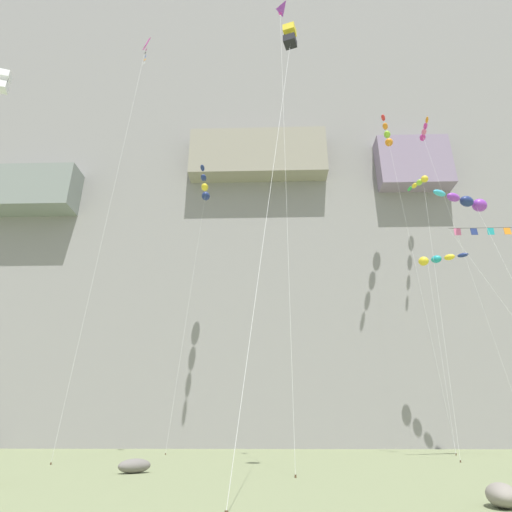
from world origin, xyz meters
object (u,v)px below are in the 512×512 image
object	(u,v)px
kite_windsock_mid_right	(468,202)
kite_box_upper_mid	(290,37)
kite_banner_mid_center	(493,237)
boulder_foreground_left	(502,495)
kite_windsock_mid_left	(420,183)
kite_windsock_high_left	(435,259)
kite_box_high_right	(3,82)
kite_windsock_low_right	(205,188)
kite_windsock_upper_left	(387,135)
boulder_foreground_right	(135,466)
kite_windsock_upper_right	(424,133)
kite_delta_far_right	(278,36)
kite_diamond_high_center	(144,55)

from	to	relation	value
kite_windsock_mid_right	kite_box_upper_mid	world-z (taller)	kite_box_upper_mid
kite_banner_mid_center	boulder_foreground_left	bearing A→B (deg)	-123.21
kite_windsock_mid_left	kite_windsock_mid_right	distance (m)	5.04
kite_windsock_high_left	kite_box_upper_mid	size ratio (longest dim) A/B	0.82
kite_box_high_right	kite_windsock_low_right	bearing A→B (deg)	24.69
boulder_foreground_left	kite_windsock_high_left	distance (m)	34.94
boulder_foreground_left	kite_windsock_upper_left	bearing A→B (deg)	73.39
kite_windsock_low_right	kite_box_upper_mid	bearing A→B (deg)	-70.40
boulder_foreground_right	kite_windsock_low_right	distance (m)	32.08
boulder_foreground_left	kite_box_high_right	size ratio (longest dim) A/B	0.04
kite_windsock_mid_left	kite_windsock_upper_right	size ratio (longest dim) A/B	0.64
kite_box_high_right	kite_delta_far_right	bearing A→B (deg)	-17.25
kite_windsock_low_right	kite_box_high_right	bearing A→B (deg)	-155.31
kite_banner_mid_center	kite_delta_far_right	bearing A→B (deg)	-155.49
kite_windsock_upper_right	kite_windsock_high_left	xyz separation A→B (m)	(-1.73, -0.97, -16.58)
boulder_foreground_left	kite_windsock_low_right	xyz separation A→B (m)	(-12.50, 27.46, 26.02)
kite_windsock_upper_right	kite_windsock_upper_left	size ratio (longest dim) A/B	1.03
kite_box_high_right	kite_windsock_upper_left	bearing A→B (deg)	13.48
kite_box_high_right	kite_banner_mid_center	xyz separation A→B (m)	(43.28, -0.76, -17.77)
kite_windsock_mid_left	kite_delta_far_right	distance (m)	17.17
kite_windsock_high_left	kite_windsock_upper_left	distance (m)	16.04
kite_windsock_mid_right	boulder_foreground_right	bearing A→B (deg)	-158.70
kite_windsock_mid_right	kite_windsock_high_left	world-z (taller)	kite_windsock_mid_right
kite_windsock_mid_right	kite_windsock_high_left	distance (m)	10.96
boulder_foreground_left	kite_windsock_mid_right	bearing A→B (deg)	59.77
kite_windsock_upper_left	kite_windsock_low_right	bearing A→B (deg)	-177.71
kite_windsock_mid_right	kite_windsock_high_left	xyz separation A→B (m)	(1.32, 10.87, -0.47)
kite_windsock_upper_left	kite_diamond_high_center	xyz separation A→B (m)	(-25.22, -12.26, -0.16)
boulder_foreground_left	kite_box_upper_mid	distance (m)	22.24
kite_banner_mid_center	kite_windsock_high_left	bearing A→B (deg)	92.50
boulder_foreground_right	kite_windsock_upper_right	distance (m)	46.79
kite_windsock_low_right	kite_windsock_upper_right	world-z (taller)	kite_windsock_upper_right
boulder_foreground_right	kite_windsock_mid_right	size ratio (longest dim) A/B	0.09
kite_box_upper_mid	kite_windsock_high_left	bearing A→B (deg)	56.18
boulder_foreground_left	kite_windsock_upper_left	size ratio (longest dim) A/B	0.04
kite_windsock_high_left	kite_delta_far_right	bearing A→B (deg)	-132.45
kite_box_high_right	kite_diamond_high_center	world-z (taller)	kite_diamond_high_center
kite_banner_mid_center	kite_box_upper_mid	world-z (taller)	kite_box_upper_mid
kite_windsock_low_right	kite_banner_mid_center	xyz separation A→B (m)	(24.26, -9.50, -10.69)
boulder_foreground_right	kite_box_high_right	distance (m)	39.82
kite_banner_mid_center	kite_windsock_mid_left	world-z (taller)	kite_windsock_mid_left
kite_windsock_mid_left	kite_windsock_low_right	bearing A→B (deg)	159.61
kite_windsock_upper_right	kite_box_upper_mid	bearing A→B (deg)	-125.54
boulder_foreground_right	kite_box_upper_mid	xyz separation A→B (m)	(7.37, -4.07, 21.29)
boulder_foreground_left	kite_windsock_mid_right	distance (m)	26.80
boulder_foreground_left	kite_windsock_upper_right	bearing A→B (deg)	65.77
kite_windsock_mid_left	kite_windsock_upper_right	xyz separation A→B (m)	(5.32, 9.05, 12.58)
boulder_foreground_left	boulder_foreground_right	bearing A→B (deg)	143.53
kite_banner_mid_center	kite_windsock_mid_left	bearing A→B (deg)	153.87
kite_delta_far_right	kite_windsock_upper_left	bearing A→B (deg)	53.49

